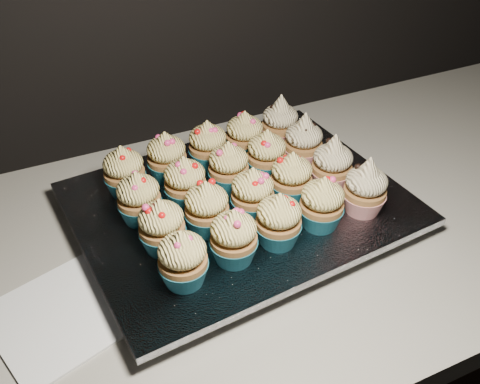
{
  "coord_description": "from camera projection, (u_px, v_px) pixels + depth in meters",
  "views": [
    {
      "loc": [
        -0.28,
        1.15,
        1.44
      ],
      "look_at": [
        -0.02,
        1.72,
        0.95
      ],
      "focal_mm": 40.0,
      "sensor_mm": 36.0,
      "label": 1
    }
  ],
  "objects": [
    {
      "name": "cupcake_17",
      "position": [
        208.0,
        146.0,
        0.86
      ],
      "size": [
        0.06,
        0.06,
        0.08
      ],
      "color": "#1A6A7E",
      "rests_on": "foil_lining"
    },
    {
      "name": "cupcake_12",
      "position": [
        229.0,
        167.0,
        0.81
      ],
      "size": [
        0.06,
        0.06,
        0.08
      ],
      "color": "#1A6A7E",
      "rests_on": "foil_lining"
    },
    {
      "name": "cupcake_1",
      "position": [
        234.0,
        237.0,
        0.69
      ],
      "size": [
        0.06,
        0.06,
        0.08
      ],
      "color": "#1A6A7E",
      "rests_on": "foil_lining"
    },
    {
      "name": "cupcake_18",
      "position": [
        245.0,
        136.0,
        0.88
      ],
      "size": [
        0.06,
        0.06,
        0.08
      ],
      "color": "#1A6A7E",
      "rests_on": "foil_lining"
    },
    {
      "name": "cupcake_9",
      "position": [
        332.0,
        165.0,
        0.81
      ],
      "size": [
        0.06,
        0.06,
        0.1
      ],
      "color": "#B2181A",
      "rests_on": "foil_lining"
    },
    {
      "name": "cupcake_7",
      "position": [
        253.0,
        194.0,
        0.76
      ],
      "size": [
        0.06,
        0.06,
        0.08
      ],
      "color": "#1A6A7E",
      "rests_on": "foil_lining"
    },
    {
      "name": "cupcake_11",
      "position": [
        185.0,
        182.0,
        0.78
      ],
      "size": [
        0.06,
        0.06,
        0.08
      ],
      "color": "#1A6A7E",
      "rests_on": "foil_lining"
    },
    {
      "name": "cupcake_13",
      "position": [
        267.0,
        155.0,
        0.84
      ],
      "size": [
        0.06,
        0.06,
        0.08
      ],
      "color": "#1A6A7E",
      "rests_on": "foil_lining"
    },
    {
      "name": "baking_tray",
      "position": [
        240.0,
        212.0,
        0.82
      ],
      "size": [
        0.47,
        0.37,
        0.02
      ],
      "primitive_type": "cube",
      "rotation": [
        0.0,
        0.0,
        0.09
      ],
      "color": "black",
      "rests_on": "worktop"
    },
    {
      "name": "cupcake_6",
      "position": [
        207.0,
        208.0,
        0.73
      ],
      "size": [
        0.06,
        0.06,
        0.08
      ],
      "color": "#1A6A7E",
      "rests_on": "foil_lining"
    },
    {
      "name": "cupcake_16",
      "position": [
        167.0,
        157.0,
        0.83
      ],
      "size": [
        0.06,
        0.06,
        0.08
      ],
      "color": "#1A6A7E",
      "rests_on": "foil_lining"
    },
    {
      "name": "cupcake_15",
      "position": [
        124.0,
        172.0,
        0.8
      ],
      "size": [
        0.06,
        0.06,
        0.08
      ],
      "color": "#1A6A7E",
      "rests_on": "foil_lining"
    },
    {
      "name": "foil_lining",
      "position": [
        240.0,
        203.0,
        0.81
      ],
      "size": [
        0.51,
        0.41,
        0.01
      ],
      "primitive_type": "cube",
      "rotation": [
        0.0,
        0.0,
        0.09
      ],
      "color": "silver",
      "rests_on": "baking_tray"
    },
    {
      "name": "cupcake_2",
      "position": [
        279.0,
        220.0,
        0.71
      ],
      "size": [
        0.06,
        0.06,
        0.08
      ],
      "color": "#1A6A7E",
      "rests_on": "foil_lining"
    },
    {
      "name": "cupcake_8",
      "position": [
        291.0,
        178.0,
        0.79
      ],
      "size": [
        0.06,
        0.06,
        0.08
      ],
      "color": "#1A6A7E",
      "rests_on": "foil_lining"
    },
    {
      "name": "cupcake_10",
      "position": [
        139.0,
        198.0,
        0.75
      ],
      "size": [
        0.06,
        0.06,
        0.08
      ],
      "color": "#1A6A7E",
      "rests_on": "foil_lining"
    },
    {
      "name": "cupcake_0",
      "position": [
        183.0,
        259.0,
        0.65
      ],
      "size": [
        0.06,
        0.06,
        0.08
      ],
      "color": "#1A6A7E",
      "rests_on": "foil_lining"
    },
    {
      "name": "napkin",
      "position": [
        61.0,
        316.0,
        0.67
      ],
      "size": [
        0.2,
        0.2,
        0.0
      ],
      "primitive_type": "cube",
      "rotation": [
        0.0,
        0.0,
        0.3
      ],
      "color": "white",
      "rests_on": "worktop"
    },
    {
      "name": "cupcake_4",
      "position": [
        365.0,
        188.0,
        0.76
      ],
      "size": [
        0.06,
        0.06,
        0.1
      ],
      "color": "#B2181A",
      "rests_on": "foil_lining"
    },
    {
      "name": "cupcake_19",
      "position": [
        280.0,
        123.0,
        0.91
      ],
      "size": [
        0.06,
        0.06,
        0.1
      ],
      "color": "#B2181A",
      "rests_on": "foil_lining"
    },
    {
      "name": "cupcake_3",
      "position": [
        322.0,
        204.0,
        0.74
      ],
      "size": [
        0.06,
        0.06,
        0.08
      ],
      "color": "#1A6A7E",
      "rests_on": "foil_lining"
    },
    {
      "name": "cupcake_14",
      "position": [
        303.0,
        142.0,
        0.86
      ],
      "size": [
        0.06,
        0.06,
        0.1
      ],
      "color": "#B2181A",
      "rests_on": "foil_lining"
    },
    {
      "name": "cupcake_5",
      "position": [
        162.0,
        226.0,
        0.7
      ],
      "size": [
        0.06,
        0.06,
        0.08
      ],
      "color": "#1A6A7E",
      "rests_on": "foil_lining"
    },
    {
      "name": "worktop",
      "position": [
        256.0,
        233.0,
        0.83
      ],
      "size": [
        2.44,
        0.64,
        0.04
      ],
      "primitive_type": "cube",
      "color": "beige",
      "rests_on": "cabinet"
    }
  ]
}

